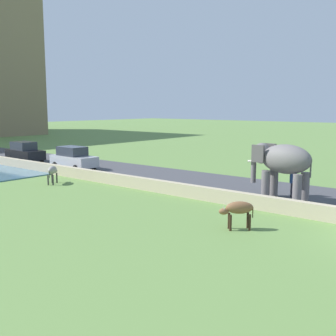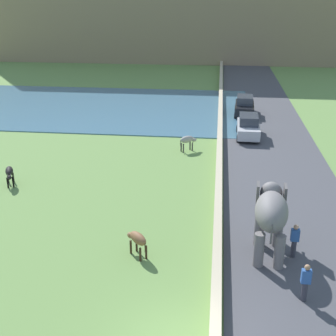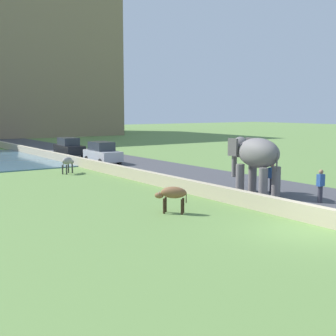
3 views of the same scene
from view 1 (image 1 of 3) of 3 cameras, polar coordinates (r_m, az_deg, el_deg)
name	(u,v)px [view 1 (image 1 of 3)]	position (r m, az deg, el deg)	size (l,w,h in m)	color
road_surface	(116,171)	(31.77, -7.22, -0.38)	(7.00, 120.00, 0.06)	#424247
barrier_wall	(94,176)	(27.75, -10.11, -1.06)	(0.40, 110.00, 0.71)	tan
elephant	(282,163)	(21.99, 15.37, 0.72)	(1.60, 3.52, 2.99)	slate
person_beside_elephant	(293,182)	(23.08, 16.77, -1.91)	(0.36, 0.22, 1.63)	#33333D
car_silver	(73,158)	(32.92, -12.86, 1.31)	(1.85, 4.03, 1.80)	#B7B7BC
car_black	(25,152)	(38.54, -19.08, 2.08)	(1.94, 4.07, 1.80)	black
cow_brown	(238,209)	(16.82, 9.62, -5.59)	(1.19, 1.24, 1.15)	brown
cow_grey	(52,171)	(27.26, -15.59, -0.38)	(1.31, 1.10, 1.15)	gray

